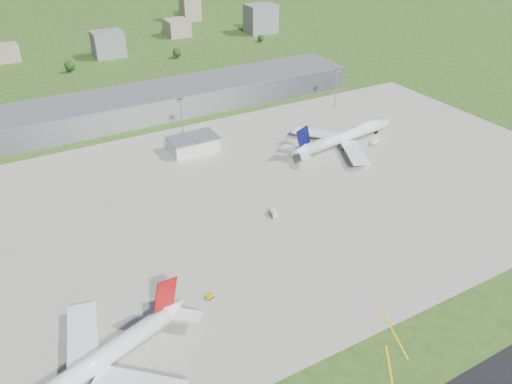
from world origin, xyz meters
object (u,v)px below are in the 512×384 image
tug_yellow (210,297)px  van_white_near (274,213)px  van_white_far (374,143)px  airliner_red_twin (91,367)px  airliner_blue_quad (347,136)px

tug_yellow → van_white_near: size_ratio=0.57×
tug_yellow → van_white_far: bearing=11.5°
van_white_near → tug_yellow: bearing=137.3°
airliner_red_twin → tug_yellow: 47.59m
airliner_red_twin → tug_yellow: bearing=179.7°
airliner_red_twin → airliner_blue_quad: airliner_red_twin is taller
van_white_near → airliner_blue_quad: bearing=-48.8°
tug_yellow → van_white_far: size_ratio=0.62×
airliner_blue_quad → van_white_near: (-74.57, -42.75, -4.13)m
airliner_red_twin → van_white_far: 199.81m
airliner_blue_quad → van_white_far: airliner_blue_quad is taller
airliner_blue_quad → tug_yellow: bearing=-154.4°
van_white_far → tug_yellow: bearing=-175.3°
airliner_red_twin → van_white_near: size_ratio=12.00×
airliner_red_twin → van_white_far: bearing=-173.4°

